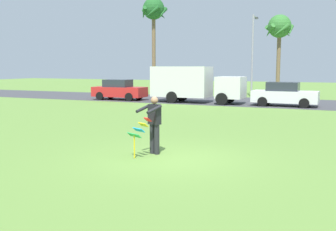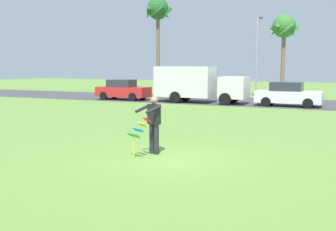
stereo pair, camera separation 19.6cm
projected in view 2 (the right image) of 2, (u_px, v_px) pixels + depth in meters
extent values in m
plane|color=olive|center=(167.00, 159.00, 11.30)|extent=(120.00, 120.00, 0.00)
cube|color=#424247|center=(278.00, 103.00, 28.63)|extent=(120.00, 8.00, 0.01)
cylinder|color=#26262B|center=(156.00, 139.00, 11.81)|extent=(0.16, 0.16, 0.90)
cylinder|color=#26262B|center=(152.00, 139.00, 11.93)|extent=(0.16, 0.16, 0.90)
cube|color=black|center=(154.00, 114.00, 11.78)|extent=(0.41, 0.32, 0.60)
sphere|color=#9E7051|center=(154.00, 100.00, 11.73)|extent=(0.22, 0.22, 0.22)
cylinder|color=black|center=(154.00, 109.00, 11.43)|extent=(0.26, 0.58, 0.24)
cylinder|color=black|center=(143.00, 108.00, 11.72)|extent=(0.26, 0.58, 0.24)
cube|color=red|center=(147.00, 119.00, 11.53)|extent=(0.26, 0.22, 0.12)
cube|color=yellow|center=(143.00, 125.00, 11.44)|extent=(0.35, 0.26, 0.12)
cube|color=#1E99D8|center=(138.00, 130.00, 11.35)|extent=(0.44, 0.30, 0.12)
cube|color=green|center=(133.00, 135.00, 11.26)|extent=(0.52, 0.34, 0.12)
cylinder|color=yellow|center=(134.00, 147.00, 11.30)|extent=(0.04, 0.04, 0.67)
cube|color=red|center=(123.00, 92.00, 31.19)|extent=(4.22, 1.74, 0.76)
cube|color=#282D38|center=(121.00, 83.00, 31.17)|extent=(2.03, 1.42, 0.60)
cylinder|color=black|center=(143.00, 96.00, 31.44)|extent=(0.64, 0.23, 0.64)
cylinder|color=black|center=(133.00, 97.00, 29.98)|extent=(0.64, 0.23, 0.64)
cylinder|color=black|center=(115.00, 95.00, 32.49)|extent=(0.64, 0.23, 0.64)
cylinder|color=black|center=(104.00, 96.00, 31.03)|extent=(0.64, 0.23, 0.64)
cube|color=silver|center=(234.00, 88.00, 27.37)|extent=(1.83, 1.93, 1.50)
cube|color=silver|center=(185.00, 82.00, 28.91)|extent=(4.23, 2.07, 2.20)
cylinder|color=black|center=(233.00, 97.00, 28.44)|extent=(0.84, 0.29, 0.84)
cylinder|color=black|center=(225.00, 99.00, 26.79)|extent=(0.84, 0.29, 0.84)
cylinder|color=black|center=(186.00, 96.00, 30.02)|extent=(0.84, 0.29, 0.84)
cylinder|color=black|center=(176.00, 97.00, 28.38)|extent=(0.84, 0.29, 0.84)
cube|color=white|center=(289.00, 97.00, 25.96)|extent=(4.23, 1.77, 0.76)
cube|color=#282D38|center=(287.00, 87.00, 25.95)|extent=(2.04, 1.43, 0.60)
cylinder|color=black|center=(311.00, 101.00, 26.17)|extent=(0.64, 0.23, 0.64)
cylinder|color=black|center=(308.00, 103.00, 24.72)|extent=(0.64, 0.23, 0.64)
cylinder|color=black|center=(271.00, 100.00, 27.28)|extent=(0.64, 0.23, 0.64)
cylinder|color=black|center=(266.00, 102.00, 25.84)|extent=(0.64, 0.23, 0.64)
cylinder|color=brown|center=(158.00, 52.00, 38.92)|extent=(0.36, 0.36, 8.01)
sphere|color=#236028|center=(158.00, 9.00, 38.40)|extent=(2.10, 2.10, 2.10)
cone|color=#236028|center=(167.00, 13.00, 38.07)|extent=(0.44, 1.56, 1.28)
cone|color=#236028|center=(165.00, 14.00, 39.15)|extent=(1.62, 0.90, 1.28)
cone|color=#236028|center=(153.00, 15.00, 39.28)|extent=(1.27, 1.52, 1.28)
cone|color=#236028|center=(148.00, 13.00, 38.27)|extent=(1.27, 1.52, 1.28)
cone|color=#236028|center=(156.00, 12.00, 37.52)|extent=(1.62, 0.90, 1.28)
cylinder|color=brown|center=(283.00, 62.00, 36.27)|extent=(0.36, 0.36, 6.07)
sphere|color=#387A33|center=(284.00, 26.00, 35.88)|extent=(2.10, 2.10, 2.10)
cone|color=#387A33|center=(295.00, 31.00, 35.54)|extent=(0.44, 1.56, 1.28)
cone|color=#387A33|center=(289.00, 32.00, 36.62)|extent=(1.62, 0.90, 1.28)
cone|color=#387A33|center=(276.00, 32.00, 36.75)|extent=(1.27, 1.52, 1.28)
cone|color=#387A33|center=(274.00, 31.00, 35.75)|extent=(1.27, 1.52, 1.28)
cone|color=#387A33|center=(286.00, 30.00, 35.00)|extent=(1.62, 0.90, 1.28)
cylinder|color=#9E9EA3|center=(256.00, 56.00, 33.85)|extent=(0.16, 0.16, 7.00)
cylinder|color=#9E9EA3|center=(259.00, 17.00, 34.06)|extent=(0.10, 1.40, 0.10)
cube|color=#4C4C51|center=(261.00, 18.00, 34.65)|extent=(0.24, 0.44, 0.16)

